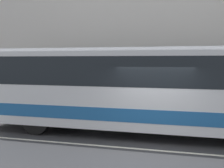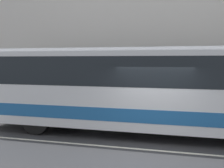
{
  "view_description": "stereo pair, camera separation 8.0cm",
  "coord_description": "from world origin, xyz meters",
  "views": [
    {
      "loc": [
        1.52,
        -9.2,
        2.72
      ],
      "look_at": [
        -1.79,
        1.93,
        1.82
      ],
      "focal_mm": 50.0,
      "sensor_mm": 36.0,
      "label": 1
    },
    {
      "loc": [
        1.59,
        -9.17,
        2.72
      ],
      "look_at": [
        -1.79,
        1.93,
        1.82
      ],
      "focal_mm": 50.0,
      "sensor_mm": 36.0,
      "label": 2
    }
  ],
  "objects": [
    {
      "name": "transit_bus",
      "position": [
        -0.8,
        1.93,
        1.78
      ],
      "size": [
        11.92,
        2.61,
        3.15
      ],
      "color": "silver",
      "rests_on": "ground_plane"
    },
    {
      "name": "ground_plane",
      "position": [
        0.0,
        0.0,
        0.0
      ],
      "size": [
        60.0,
        60.0,
        0.0
      ],
      "primitive_type": "plane",
      "color": "#38383A"
    },
    {
      "name": "pedestrian_waiting",
      "position": [
        -0.32,
        4.72,
        0.85
      ],
      "size": [
        0.36,
        0.36,
        1.5
      ],
      "color": "#333338",
      "rests_on": "sidewalk"
    },
    {
      "name": "lane_stripe",
      "position": [
        0.0,
        0.0,
        0.0
      ],
      "size": [
        54.0,
        0.14,
        0.01
      ],
      "color": "beige",
      "rests_on": "ground_plane"
    },
    {
      "name": "building_facade",
      "position": [
        0.0,
        6.51,
        5.52
      ],
      "size": [
        60.0,
        0.35,
        11.44
      ],
      "color": "silver",
      "rests_on": "ground_plane"
    },
    {
      "name": "sidewalk",
      "position": [
        0.0,
        5.18,
        0.08
      ],
      "size": [
        60.0,
        2.37,
        0.16
      ],
      "color": "gray",
      "rests_on": "ground_plane"
    }
  ]
}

